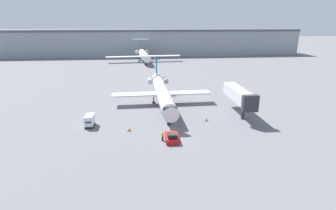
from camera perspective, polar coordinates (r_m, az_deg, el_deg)
The scene contains 10 objects.
ground_plane at distance 46.52m, azimuth 1.30°, elevation -7.76°, with size 600.00×600.00×0.00m, color slate.
terminal_building at distance 162.16m, azimuth -4.11°, elevation 13.44°, with size 180.00×16.80×15.21m.
airplane_main at distance 65.22m, azimuth -1.35°, elevation 2.98°, with size 24.65×33.77×10.25m.
pushback_tug at distance 46.22m, azimuth 0.82°, elevation -7.10°, with size 2.26×3.97×1.69m.
luggage_cart at distance 54.36m, azimuth -16.69°, elevation -3.31°, with size 1.61×2.99×2.35m.
worker_near_tug at distance 46.05m, azimuth -1.19°, elevation -6.74°, with size 0.40×0.25×1.81m.
traffic_cone_left at distance 50.87m, azimuth -8.44°, elevation -5.25°, with size 0.66×0.66×0.65m.
traffic_cone_right at distance 55.72m, azimuth 8.36°, elevation -3.12°, with size 0.58×0.58×0.70m.
airplane_parked_far_left at distance 135.06m, azimuth -5.32°, elevation 10.83°, with size 37.78×30.15×10.59m.
jet_bridge at distance 59.73m, azimuth 15.25°, elevation 2.03°, with size 3.20×13.92×6.19m.
Camera 1 is at (-5.35, -41.59, 20.15)m, focal length 28.00 mm.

